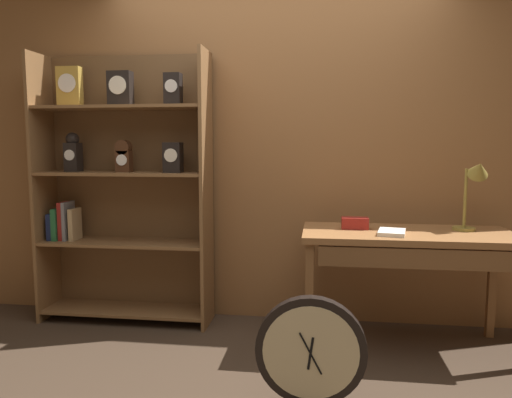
{
  "coord_description": "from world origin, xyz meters",
  "views": [
    {
      "loc": [
        0.34,
        -2.29,
        1.34
      ],
      "look_at": [
        -0.08,
        0.84,
        0.98
      ],
      "focal_mm": 33.53,
      "sensor_mm": 36.0,
      "label": 1
    }
  ],
  "objects_px": {
    "open_repair_manual": "(392,232)",
    "workbench": "(408,246)",
    "desk_lamp": "(475,183)",
    "toolbox_small": "(355,223)",
    "bookshelf": "(122,186)",
    "round_clock_large": "(311,353)"
  },
  "relations": [
    {
      "from": "bookshelf",
      "to": "toolbox_small",
      "type": "xyz_separation_m",
      "value": [
        1.72,
        -0.22,
        -0.21
      ]
    },
    {
      "from": "desk_lamp",
      "to": "toolbox_small",
      "type": "bearing_deg",
      "value": -179.4
    },
    {
      "from": "desk_lamp",
      "to": "open_repair_manual",
      "type": "height_order",
      "value": "desk_lamp"
    },
    {
      "from": "desk_lamp",
      "to": "open_repair_manual",
      "type": "distance_m",
      "value": 0.64
    },
    {
      "from": "desk_lamp",
      "to": "toolbox_small",
      "type": "xyz_separation_m",
      "value": [
        -0.75,
        -0.01,
        -0.28
      ]
    },
    {
      "from": "desk_lamp",
      "to": "open_repair_manual",
      "type": "relative_size",
      "value": 2.21
    },
    {
      "from": "bookshelf",
      "to": "toolbox_small",
      "type": "height_order",
      "value": "bookshelf"
    },
    {
      "from": "bookshelf",
      "to": "desk_lamp",
      "type": "distance_m",
      "value": 2.48
    },
    {
      "from": "workbench",
      "to": "open_repair_manual",
      "type": "distance_m",
      "value": 0.18
    },
    {
      "from": "bookshelf",
      "to": "desk_lamp",
      "type": "xyz_separation_m",
      "value": [
        2.47,
        -0.21,
        0.07
      ]
    },
    {
      "from": "desk_lamp",
      "to": "round_clock_large",
      "type": "height_order",
      "value": "desk_lamp"
    },
    {
      "from": "open_repair_manual",
      "to": "toolbox_small",
      "type": "bearing_deg",
      "value": 154.28
    },
    {
      "from": "bookshelf",
      "to": "workbench",
      "type": "bearing_deg",
      "value": -8.2
    },
    {
      "from": "toolbox_small",
      "to": "round_clock_large",
      "type": "bearing_deg",
      "value": -106.43
    },
    {
      "from": "open_repair_manual",
      "to": "workbench",
      "type": "bearing_deg",
      "value": 47.18
    },
    {
      "from": "bookshelf",
      "to": "workbench",
      "type": "height_order",
      "value": "bookshelf"
    },
    {
      "from": "round_clock_large",
      "to": "workbench",
      "type": "bearing_deg",
      "value": 54.02
    },
    {
      "from": "workbench",
      "to": "toolbox_small",
      "type": "relative_size",
      "value": 7.68
    },
    {
      "from": "bookshelf",
      "to": "desk_lamp",
      "type": "height_order",
      "value": "bookshelf"
    },
    {
      "from": "workbench",
      "to": "toolbox_small",
      "type": "height_order",
      "value": "toolbox_small"
    },
    {
      "from": "toolbox_small",
      "to": "round_clock_large",
      "type": "distance_m",
      "value": 1.08
    },
    {
      "from": "workbench",
      "to": "desk_lamp",
      "type": "bearing_deg",
      "value": 11.77
    }
  ]
}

